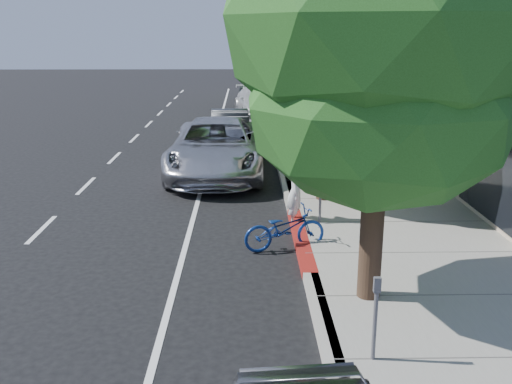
{
  "coord_description": "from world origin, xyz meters",
  "views": [
    {
      "loc": [
        -1.25,
        -11.12,
        4.66
      ],
      "look_at": [
        -1.03,
        0.49,
        1.35
      ],
      "focal_mm": 40.0,
      "sensor_mm": 36.0,
      "label": 1
    }
  ],
  "objects_px": {
    "cyclist": "(295,192)",
    "silver_suv": "(217,147)",
    "street_tree_0": "(384,24)",
    "white_pickup": "(259,103)",
    "street_tree_1": "(328,37)",
    "street_tree_2": "(305,44)",
    "street_tree_3": "(292,16)",
    "pedestrian": "(327,136)",
    "street_tree_5": "(277,36)",
    "dark_sedan": "(230,128)",
    "street_tree_4": "(283,32)",
    "bicycle": "(285,229)",
    "dark_suv_far": "(257,92)"
  },
  "relations": [
    {
      "from": "cyclist",
      "to": "silver_suv",
      "type": "bearing_deg",
      "value": 31.62
    },
    {
      "from": "street_tree_0",
      "to": "white_pickup",
      "type": "bearing_deg",
      "value": 93.61
    },
    {
      "from": "street_tree_1",
      "to": "white_pickup",
      "type": "distance_m",
      "value": 16.67
    },
    {
      "from": "street_tree_2",
      "to": "street_tree_3",
      "type": "distance_m",
      "value": 6.1
    },
    {
      "from": "street_tree_3",
      "to": "pedestrian",
      "type": "height_order",
      "value": "street_tree_3"
    },
    {
      "from": "street_tree_1",
      "to": "street_tree_2",
      "type": "bearing_deg",
      "value": 90.0
    },
    {
      "from": "street_tree_2",
      "to": "street_tree_5",
      "type": "height_order",
      "value": "street_tree_5"
    },
    {
      "from": "street_tree_0",
      "to": "dark_sedan",
      "type": "distance_m",
      "value": 15.13
    },
    {
      "from": "street_tree_5",
      "to": "cyclist",
      "type": "bearing_deg",
      "value": -92.07
    },
    {
      "from": "street_tree_4",
      "to": "street_tree_2",
      "type": "bearing_deg",
      "value": -90.0
    },
    {
      "from": "street_tree_4",
      "to": "bicycle",
      "type": "xyz_separation_m",
      "value": [
        -1.3,
        -21.4,
        -4.05
      ]
    },
    {
      "from": "street_tree_1",
      "to": "street_tree_0",
      "type": "bearing_deg",
      "value": -90.0
    },
    {
      "from": "pedestrian",
      "to": "dark_suv_far",
      "type": "bearing_deg",
      "value": -106.91
    },
    {
      "from": "white_pickup",
      "to": "silver_suv",
      "type": "bearing_deg",
      "value": -104.82
    },
    {
      "from": "white_pickup",
      "to": "dark_suv_far",
      "type": "bearing_deg",
      "value": 82.76
    },
    {
      "from": "street_tree_0",
      "to": "street_tree_1",
      "type": "height_order",
      "value": "street_tree_0"
    },
    {
      "from": "street_tree_2",
      "to": "dark_sedan",
      "type": "xyz_separation_m",
      "value": [
        -2.78,
        2.31,
        -3.45
      ]
    },
    {
      "from": "pedestrian",
      "to": "bicycle",
      "type": "bearing_deg",
      "value": 51.76
    },
    {
      "from": "street_tree_1",
      "to": "street_tree_5",
      "type": "bearing_deg",
      "value": 90.0
    },
    {
      "from": "street_tree_3",
      "to": "bicycle",
      "type": "bearing_deg",
      "value": -94.82
    },
    {
      "from": "dark_sedan",
      "to": "dark_suv_far",
      "type": "bearing_deg",
      "value": 80.65
    },
    {
      "from": "street_tree_3",
      "to": "silver_suv",
      "type": "distance_m",
      "value": 10.1
    },
    {
      "from": "dark_sedan",
      "to": "street_tree_3",
      "type": "bearing_deg",
      "value": 49.78
    },
    {
      "from": "street_tree_4",
      "to": "cyclist",
      "type": "height_order",
      "value": "street_tree_4"
    },
    {
      "from": "street_tree_3",
      "to": "street_tree_4",
      "type": "relative_size",
      "value": 1.13
    },
    {
      "from": "silver_suv",
      "to": "white_pickup",
      "type": "xyz_separation_m",
      "value": [
        1.7,
        12.78,
        -0.1
      ]
    },
    {
      "from": "street_tree_5",
      "to": "pedestrian",
      "type": "bearing_deg",
      "value": -87.85
    },
    {
      "from": "cyclist",
      "to": "dark_suv_far",
      "type": "xyz_separation_m",
      "value": [
        -0.47,
        22.88,
        0.04
      ]
    },
    {
      "from": "dark_sedan",
      "to": "pedestrian",
      "type": "xyz_separation_m",
      "value": [
        3.5,
        -3.56,
        0.3
      ]
    },
    {
      "from": "street_tree_2",
      "to": "dark_suv_far",
      "type": "bearing_deg",
      "value": 95.29
    },
    {
      "from": "street_tree_2",
      "to": "dark_suv_far",
      "type": "distance_m",
      "value": 15.53
    },
    {
      "from": "street_tree_5",
      "to": "cyclist",
      "type": "height_order",
      "value": "street_tree_5"
    },
    {
      "from": "street_tree_1",
      "to": "street_tree_5",
      "type": "distance_m",
      "value": 24.0
    },
    {
      "from": "street_tree_1",
      "to": "street_tree_5",
      "type": "xyz_separation_m",
      "value": [
        0.0,
        24.0,
        -0.26
      ]
    },
    {
      "from": "street_tree_1",
      "to": "street_tree_4",
      "type": "bearing_deg",
      "value": 90.0
    },
    {
      "from": "street_tree_1",
      "to": "street_tree_3",
      "type": "distance_m",
      "value": 12.02
    },
    {
      "from": "street_tree_5",
      "to": "dark_sedan",
      "type": "xyz_separation_m",
      "value": [
        -2.78,
        -15.69,
        -3.5
      ]
    },
    {
      "from": "street_tree_4",
      "to": "dark_suv_far",
      "type": "distance_m",
      "value": 4.99
    },
    {
      "from": "cyclist",
      "to": "bicycle",
      "type": "distance_m",
      "value": 1.72
    },
    {
      "from": "street_tree_4",
      "to": "bicycle",
      "type": "bearing_deg",
      "value": -93.48
    },
    {
      "from": "street_tree_2",
      "to": "white_pickup",
      "type": "xyz_separation_m",
      "value": [
        -1.4,
        10.2,
        -3.37
      ]
    },
    {
      "from": "cyclist",
      "to": "dark_sedan",
      "type": "distance_m",
      "value": 10.24
    },
    {
      "from": "dark_sedan",
      "to": "white_pickup",
      "type": "relative_size",
      "value": 0.79
    },
    {
      "from": "street_tree_2",
      "to": "dark_sedan",
      "type": "relative_size",
      "value": 1.54
    },
    {
      "from": "street_tree_0",
      "to": "pedestrian",
      "type": "distance_m",
      "value": 11.4
    },
    {
      "from": "bicycle",
      "to": "street_tree_5",
      "type": "bearing_deg",
      "value": -17.82
    },
    {
      "from": "pedestrian",
      "to": "silver_suv",
      "type": "bearing_deg",
      "value": -5.08
    },
    {
      "from": "white_pickup",
      "to": "dark_sedan",
      "type": "bearing_deg",
      "value": -107.18
    },
    {
      "from": "street_tree_5",
      "to": "street_tree_3",
      "type": "bearing_deg",
      "value": -90.0
    },
    {
      "from": "white_pickup",
      "to": "bicycle",
      "type": "bearing_deg",
      "value": -96.95
    }
  ]
}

